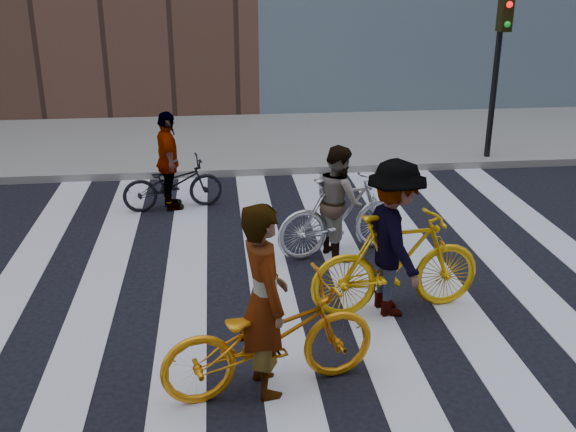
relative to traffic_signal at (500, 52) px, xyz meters
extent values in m
plane|color=black|center=(-4.40, -5.32, -2.28)|extent=(100.00, 100.00, 0.00)
cube|color=gray|center=(-4.40, 2.18, -2.20)|extent=(100.00, 5.00, 0.15)
cube|color=silver|center=(-8.25, -5.32, -2.27)|extent=(0.55, 10.00, 0.01)
cube|color=silver|center=(-7.15, -5.32, -2.27)|extent=(0.55, 10.00, 0.01)
cube|color=silver|center=(-6.05, -5.32, -2.27)|extent=(0.55, 10.00, 0.01)
cube|color=silver|center=(-4.95, -5.32, -2.27)|extent=(0.55, 10.00, 0.01)
cube|color=silver|center=(-3.85, -5.32, -2.27)|extent=(0.55, 10.00, 0.01)
cube|color=silver|center=(-2.75, -5.32, -2.27)|extent=(0.55, 10.00, 0.01)
cube|color=silver|center=(-1.65, -5.32, -2.27)|extent=(0.55, 10.00, 0.01)
cylinder|color=black|center=(0.00, 0.08, -0.68)|extent=(0.12, 0.12, 3.20)
cube|color=black|center=(0.00, -0.07, 0.72)|extent=(0.22, 0.28, 0.65)
sphere|color=red|center=(0.00, -0.22, 0.90)|extent=(0.12, 0.12, 0.12)
sphere|color=#0CCC26|center=(0.00, -0.22, 0.54)|extent=(0.12, 0.12, 0.12)
imported|color=orange|center=(-5.15, -7.29, -1.72)|extent=(2.25, 1.20, 1.12)
imported|color=#B8B8C3|center=(-3.86, -4.15, -1.70)|extent=(2.01, 1.06, 1.16)
imported|color=#FAB60D|center=(-3.53, -5.90, -1.65)|extent=(2.14, 0.83, 1.25)
imported|color=black|center=(-6.33, -1.99, -1.84)|extent=(1.76, 0.90, 0.88)
imported|color=slate|center=(-5.20, -7.29, -1.31)|extent=(0.61, 0.79, 1.94)
imported|color=slate|center=(-3.91, -4.15, -1.48)|extent=(0.80, 0.92, 1.60)
imported|color=slate|center=(-3.58, -5.90, -1.34)|extent=(0.84, 1.29, 1.88)
imported|color=slate|center=(-6.38, -1.99, -1.44)|extent=(0.59, 1.04, 1.67)
camera|label=1|loc=(-5.59, -12.90, 1.67)|focal=42.00mm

